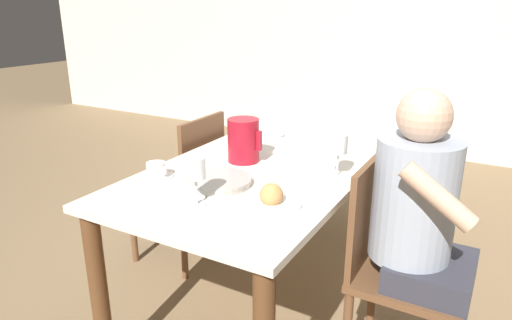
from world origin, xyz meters
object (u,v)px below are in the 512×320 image
chair_person_side (394,263)px  chair_opposite (186,185)px  teacup_near_person (156,171)px  wine_glass_water (339,146)px  red_pitcher (243,140)px  wine_glass_juice (195,171)px  teacup_across (274,133)px  person_seated (421,219)px  serving_tray (218,181)px  bread_plate (271,199)px

chair_person_side → chair_opposite: size_ratio=1.00×
teacup_near_person → wine_glass_water: bearing=29.7°
chair_person_side → wine_glass_water: 0.52m
red_pitcher → wine_glass_juice: bearing=-78.1°
chair_opposite → teacup_across: 0.59m
teacup_near_person → chair_person_side: bearing=17.5°
wine_glass_juice → teacup_across: size_ratio=1.33×
chair_person_side → chair_opposite: bearing=-101.9°
red_pitcher → wine_glass_water: red_pitcher is taller
person_seated → chair_opposite: bearing=-102.1°
chair_person_side → wine_glass_juice: size_ratio=4.87×
chair_person_side → wine_glass_water: (-0.28, 0.08, 0.42)m
teacup_near_person → wine_glass_juice: bearing=-24.2°
person_seated → teacup_near_person: (-1.02, -0.27, 0.09)m
chair_person_side → serving_tray: bearing=-70.4°
wine_glass_water → chair_opposite: bearing=169.2°
red_pitcher → chair_opposite: bearing=159.2°
serving_tray → wine_glass_water: bearing=39.4°
red_pitcher → wine_glass_water: (0.45, 0.01, 0.04)m
chair_person_side → person_seated: 0.24m
serving_tray → wine_glass_juice: bearing=-78.0°
person_seated → teacup_across: person_seated is taller
person_seated → red_pitcher: bearing=-96.5°
person_seated → wine_glass_water: (-0.37, 0.10, 0.20)m
chair_person_side → teacup_across: bearing=-121.4°
red_pitcher → wine_glass_water: bearing=1.2°
teacup_near_person → serving_tray: (0.27, 0.06, -0.01)m
person_seated → red_pitcher: size_ratio=5.87×
chair_opposite → person_seated: person_seated is taller
chair_opposite → bread_plate: (0.84, -0.56, 0.31)m
chair_opposite → serving_tray: 0.81m
bread_plate → person_seated: bearing=30.5°
teacup_across → wine_glass_water: bearing=-38.5°
chair_opposite → wine_glass_water: bearing=-100.8°
red_pitcher → teacup_near_person: size_ratio=1.48×
wine_glass_juice → teacup_near_person: (-0.31, 0.14, -0.10)m
person_seated → wine_glass_juice: size_ratio=6.54×
teacup_near_person → teacup_across: same height
teacup_near_person → serving_tray: teacup_near_person is taller
teacup_across → serving_tray: teacup_across is taller
wine_glass_water → serving_tray: 0.51m
wine_glass_water → teacup_across: 0.65m
chair_opposite → teacup_across: size_ratio=6.48×
red_pitcher → wine_glass_water: size_ratio=1.07×
chair_opposite → serving_tray: bearing=-131.3°
teacup_near_person → serving_tray: bearing=12.1°
chair_opposite → wine_glass_juice: wine_glass_juice is taller
chair_opposite → red_pitcher: red_pitcher is taller
wine_glass_water → wine_glass_juice: (-0.34, -0.51, -0.01)m
bread_plate → chair_opposite: bearing=146.1°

